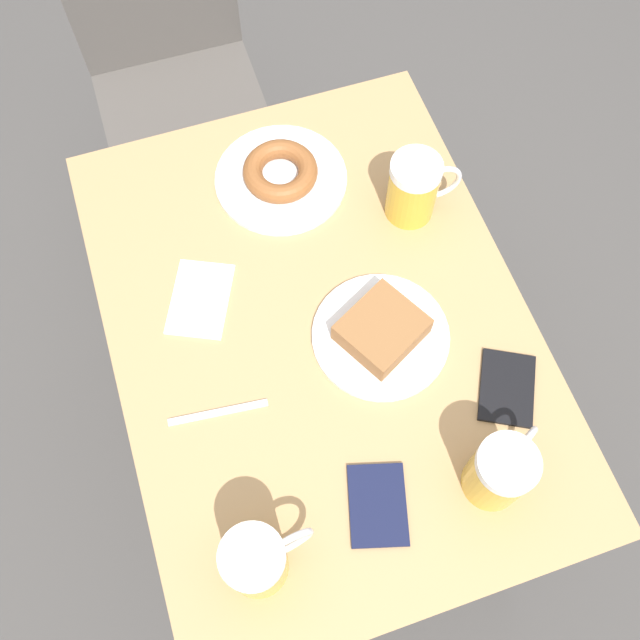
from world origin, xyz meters
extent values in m
plane|color=#474442|center=(0.00, 0.00, 0.00)|extent=(8.00, 8.00, 0.00)
cube|color=tan|center=(0.00, 0.00, 0.71)|extent=(0.71, 0.98, 0.03)
cylinder|color=black|center=(0.31, -0.45, 0.35)|extent=(0.04, 0.04, 0.69)
cylinder|color=black|center=(-0.31, 0.45, 0.35)|extent=(0.04, 0.04, 0.69)
cylinder|color=black|center=(0.31, 0.45, 0.35)|extent=(0.04, 0.04, 0.69)
cube|color=#514C47|center=(-0.10, 0.79, 0.45)|extent=(0.40, 0.40, 0.02)
cylinder|color=#514C47|center=(-0.27, 0.62, 0.22)|extent=(0.03, 0.03, 0.44)
cylinder|color=#514C47|center=(0.08, 0.61, 0.22)|extent=(0.03, 0.03, 0.44)
cylinder|color=#514C47|center=(-0.27, 0.97, 0.22)|extent=(0.03, 0.03, 0.44)
cylinder|color=#514C47|center=(0.08, 0.96, 0.22)|extent=(0.03, 0.03, 0.44)
cylinder|color=white|center=(0.09, -0.05, 0.73)|extent=(0.23, 0.23, 0.01)
cube|color=brown|center=(0.09, -0.05, 0.76)|extent=(0.17, 0.16, 0.04)
cylinder|color=white|center=(0.03, 0.31, 0.73)|extent=(0.25, 0.25, 0.01)
torus|color=brown|center=(0.03, 0.31, 0.75)|extent=(0.14, 0.14, 0.04)
cylinder|color=gold|center=(-0.21, -0.35, 0.78)|extent=(0.09, 0.09, 0.11)
cylinder|color=white|center=(-0.21, -0.35, 0.85)|extent=(0.09, 0.09, 0.02)
torus|color=silver|center=(-0.16, -0.34, 0.79)|extent=(0.09, 0.02, 0.08)
cylinder|color=gold|center=(0.17, -0.34, 0.78)|extent=(0.09, 0.09, 0.11)
cylinder|color=white|center=(0.17, -0.34, 0.85)|extent=(0.09, 0.09, 0.02)
torus|color=silver|center=(0.21, -0.32, 0.79)|extent=(0.08, 0.05, 0.08)
cylinder|color=gold|center=(0.23, 0.17, 0.78)|extent=(0.09, 0.09, 0.11)
cylinder|color=white|center=(0.23, 0.17, 0.85)|extent=(0.09, 0.09, 0.02)
torus|color=silver|center=(0.28, 0.17, 0.79)|extent=(0.09, 0.01, 0.08)
cube|color=white|center=(-0.18, 0.11, 0.73)|extent=(0.15, 0.17, 0.00)
cube|color=silver|center=(-0.21, -0.10, 0.73)|extent=(0.16, 0.03, 0.00)
cube|color=black|center=(0.26, -0.21, 0.73)|extent=(0.14, 0.15, 0.01)
cube|color=#141938|center=(-0.01, -0.32, 0.73)|extent=(0.12, 0.15, 0.01)
camera|label=1|loc=(-0.16, -0.49, 1.84)|focal=40.00mm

